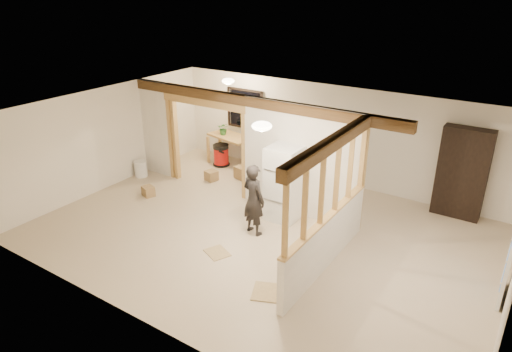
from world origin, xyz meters
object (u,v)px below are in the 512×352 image
Objects in this scene: refrigerator at (284,184)px; shop_vac at (221,155)px; work_table at (231,150)px; bookshelf at (462,173)px; woman at (254,200)px.

refrigerator reaches higher than shop_vac.
bookshelf is (5.99, 0.21, 0.59)m from work_table.
work_table is 0.66× the size of bookshelf.
woman is at bearing -42.76° from shop_vac.
shop_vac is (-0.17, -0.25, -0.11)m from work_table.
shop_vac is at bearing -111.46° from work_table.
refrigerator is 3.83m from bookshelf.
woman is at bearing -137.03° from bookshelf.
woman is 0.75× the size of bookshelf.
woman is 4.54m from bookshelf.
refrigerator reaches higher than work_table.
refrigerator is 0.82× the size of bookshelf.
woman is (-0.18, -0.89, -0.07)m from refrigerator.
shop_vac is 0.31× the size of bookshelf.
woman is 3.94m from work_table.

